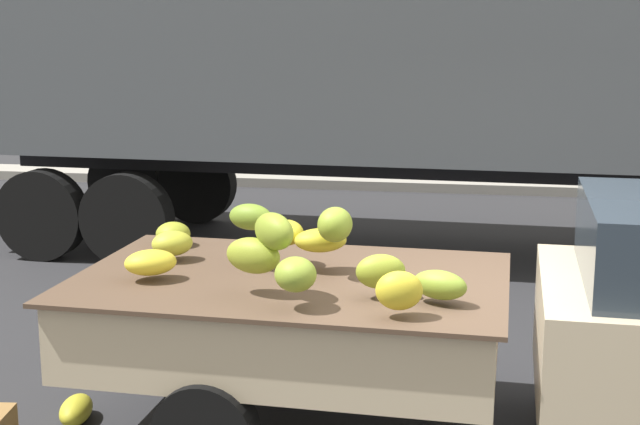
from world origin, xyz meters
TOP-DOWN VIEW (x-y plane):
  - curb_strip at (0.00, 9.75)m, footprint 80.00×0.80m
  - pickup_truck at (0.65, 0.03)m, footprint 5.14×2.07m
  - semi_trailer at (-0.57, 5.16)m, footprint 12.09×3.05m
  - fallen_banana_bunch_near_tailgate at (-2.87, -0.08)m, footprint 0.27×0.42m

SIDE VIEW (x-z plane):
  - curb_strip at x=0.00m, z-range 0.00..0.16m
  - fallen_banana_bunch_near_tailgate at x=-2.87m, z-range 0.00..0.19m
  - pickup_truck at x=0.65m, z-range 0.04..1.74m
  - semi_trailer at x=-0.57m, z-range 0.57..4.52m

